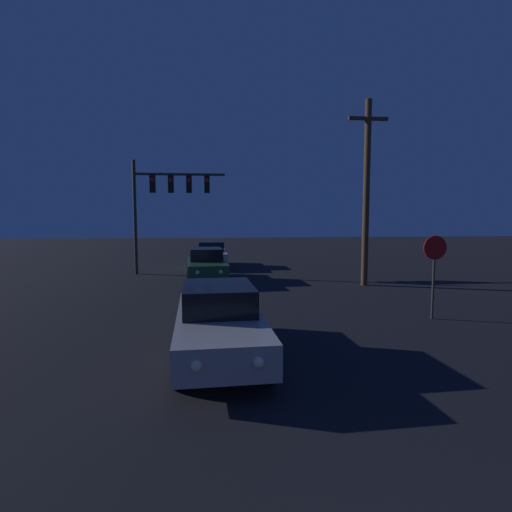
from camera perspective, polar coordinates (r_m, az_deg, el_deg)
car_near at (r=8.64m, az=-5.33°, el=-9.18°), size 1.97×4.82×1.52m
car_mid at (r=19.04m, az=-7.13°, el=-1.16°), size 2.08×4.85×1.52m
car_far at (r=24.43m, az=-6.38°, el=0.30°), size 1.86×4.79×1.52m
traffic_signal_mast at (r=21.69m, az=-12.99°, el=8.53°), size 4.79×0.30×5.95m
stop_sign at (r=12.66m, az=24.13°, el=-0.70°), size 0.69×0.07×2.45m
utility_pole at (r=18.11m, az=15.50°, el=9.03°), size 1.72×0.28×7.96m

